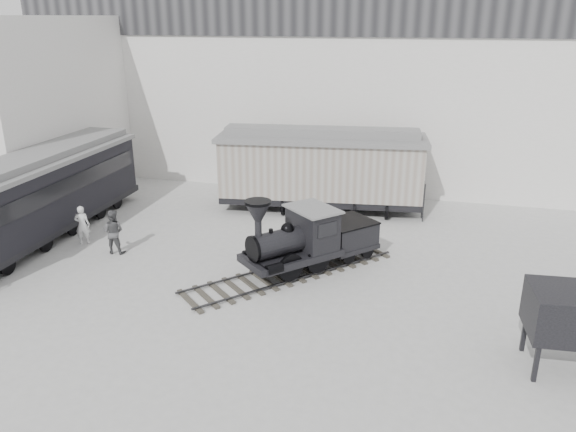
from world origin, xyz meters
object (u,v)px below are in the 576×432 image
(boxcar, at_px, (321,167))
(visitor_a, at_px, (82,225))
(passenger_coach, at_px, (41,195))
(visitor_b, at_px, (113,232))
(locomotive, at_px, (306,242))
(coal_hopper, at_px, (570,319))

(boxcar, height_order, visitor_a, boxcar)
(passenger_coach, relative_size, visitor_b, 7.09)
(locomotive, xyz_separation_m, boxcar, (-0.87, 7.03, 1.01))
(visitor_a, bearing_deg, passenger_coach, -28.16)
(boxcar, height_order, passenger_coach, boxcar)
(boxcar, relative_size, passenger_coach, 0.79)
(locomotive, xyz_separation_m, passenger_coach, (-11.53, 0.44, 0.78))
(locomotive, height_order, coal_hopper, locomotive)
(visitor_a, xyz_separation_m, visitor_b, (1.76, -0.54, 0.08))
(boxcar, bearing_deg, locomotive, -89.93)
(visitor_b, bearing_deg, locomotive, 176.51)
(visitor_b, relative_size, coal_hopper, 0.78)
(visitor_b, bearing_deg, visitor_a, -23.07)
(locomotive, bearing_deg, passenger_coach, -140.01)
(locomotive, bearing_deg, boxcar, 139.27)
(locomotive, xyz_separation_m, visitor_a, (-9.52, 0.19, -0.28))
(visitor_a, bearing_deg, locomotive, 157.83)
(locomotive, height_order, passenger_coach, passenger_coach)
(boxcar, xyz_separation_m, visitor_b, (-6.89, -7.38, -1.21))
(locomotive, height_order, visitor_b, locomotive)
(passenger_coach, height_order, visitor_a, passenger_coach)
(boxcar, xyz_separation_m, passenger_coach, (-10.66, -6.59, -0.23))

